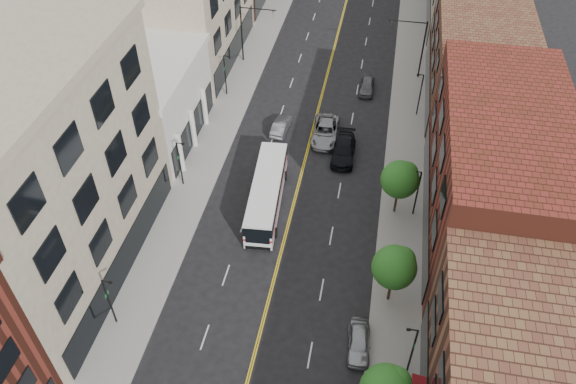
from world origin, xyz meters
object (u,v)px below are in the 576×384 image
Objects in this scene: car_lane_b at (325,131)px; car_lane_a at (344,150)px; car_lane_c at (367,86)px; city_bus at (267,192)px; car_parked_far at (359,342)px; car_lane_behind at (281,126)px.

car_lane_a is at bearing -53.13° from car_lane_b.
car_lane_c is at bearing 67.93° from car_lane_b.
city_bus is 1.96× the size of car_lane_b.
car_lane_a is (6.15, 8.49, -0.89)m from city_bus.
city_bus is 2.06× the size of car_lane_a.
car_lane_b is (-5.90, 24.72, 0.13)m from car_parked_far.
city_bus reaches higher than car_lane_behind.
car_parked_far is 0.98× the size of car_lane_c.
car_lane_b reaches higher than car_parked_far.
city_bus is 10.52m from car_lane_a.
car_lane_behind is at bearing 90.45° from city_bus.
city_bus is at bearing -111.21° from car_lane_b.
car_lane_c is at bearing 89.55° from car_parked_far.
car_lane_c reaches higher than car_lane_behind.
car_lane_b reaches higher than car_lane_c.
car_lane_a is at bearing 95.13° from car_parked_far.
car_lane_behind is at bearing 109.00° from car_parked_far.
car_lane_b is (3.89, 11.27, -0.89)m from city_bus.
car_lane_b is (4.87, -0.27, 0.14)m from car_lane_behind.
car_lane_behind is 1.00× the size of car_lane_c.
car_parked_far is at bearing -78.72° from car_lane_b.
city_bus reaches higher than car_lane_b.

